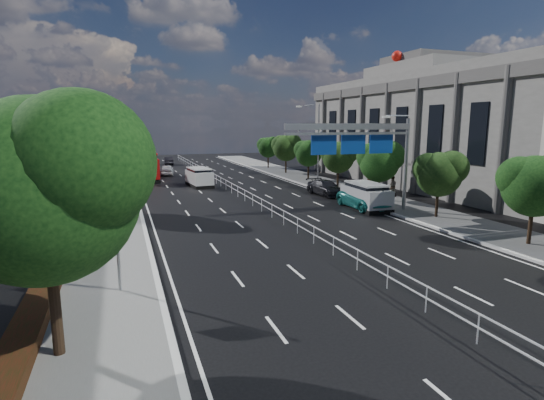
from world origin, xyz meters
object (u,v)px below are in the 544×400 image
near_car_silver (167,170)px  pedestrian_b (392,186)px  toilet_sign (104,224)px  silver_minivan (366,196)px  overhead_gantry (363,140)px  near_car_dark (168,161)px  pedestrian_a (369,183)px  parked_car_dark (326,188)px  white_minivan (199,177)px  red_bus (144,164)px  parked_car_teal (365,199)px

near_car_silver → pedestrian_b: pedestrian_b is taller
toilet_sign → silver_minivan: size_ratio=0.83×
overhead_gantry → near_car_dark: bearing=101.6°
overhead_gantry → pedestrian_a: bearing=54.6°
pedestrian_a → silver_minivan: bearing=55.0°
toilet_sign → silver_minivan: toilet_sign is taller
parked_car_dark → silver_minivan: bearing=-95.4°
white_minivan → red_bus: red_bus is taller
parked_car_dark → toilet_sign: bearing=-140.8°
white_minivan → red_bus: (-5.31, 9.11, 0.77)m
red_bus → parked_car_teal: 30.56m
parked_car_dark → pedestrian_b: size_ratio=2.58×
overhead_gantry → near_car_silver: overhead_gantry is taller
parked_car_dark → white_minivan: bearing=130.9°
white_minivan → near_car_silver: white_minivan is taller
near_car_silver → parked_car_dark: bearing=127.7°
pedestrian_b → pedestrian_a: bearing=-61.4°
silver_minivan → toilet_sign: bearing=-145.3°
toilet_sign → white_minivan: (8.77, 29.03, -1.94)m
near_car_silver → pedestrian_b: size_ratio=2.21×
toilet_sign → pedestrian_a: toilet_sign is taller
pedestrian_a → near_car_dark: bearing=-67.9°
near_car_dark → pedestrian_b: (16.08, -40.44, 0.44)m
parked_car_dark → pedestrian_b: pedestrian_b is taller
parked_car_dark → overhead_gantry: bearing=-105.3°
overhead_gantry → white_minivan: overhead_gantry is taller
toilet_sign → parked_car_dark: (19.25, 19.00, -2.23)m
overhead_gantry → near_car_silver: size_ratio=2.42×
near_car_dark → parked_car_teal: (10.98, -44.01, 0.12)m
white_minivan → near_car_silver: bearing=95.4°
pedestrian_a → pedestrian_b: (0.24, -3.51, 0.13)m
overhead_gantry → white_minivan: (-8.93, 18.98, -4.60)m
pedestrian_a → pedestrian_b: bearing=92.8°
overhead_gantry → pedestrian_b: bearing=39.7°
overhead_gantry → silver_minivan: size_ratio=1.97×
near_car_silver → parked_car_dark: (12.79, -21.76, -0.00)m
toilet_sign → near_car_dark: (8.27, 56.01, -2.28)m
red_bus → white_minivan: bearing=-60.8°
toilet_sign → parked_car_teal: toilet_sign is taller
parked_car_teal → pedestrian_a: bearing=56.4°
white_minivan → pedestrian_a: size_ratio=2.94×
near_car_silver → near_car_dark: bearing=-89.5°
red_bus → overhead_gantry: bearing=-64.2°
parked_car_dark → pedestrian_a: 4.87m
near_car_silver → pedestrian_b: 30.90m
near_car_dark → pedestrian_b: pedestrian_b is taller
near_car_silver → pedestrian_a: 27.96m
near_car_silver → parked_car_teal: (12.79, -28.76, 0.06)m
near_car_dark → pedestrian_a: (15.84, -36.93, 0.31)m
near_car_silver → near_car_dark: (1.81, 15.25, -0.06)m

